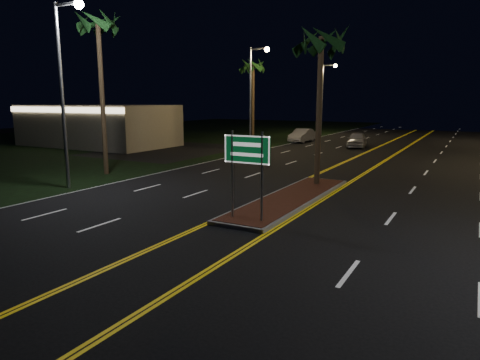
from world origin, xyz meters
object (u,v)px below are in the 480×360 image
Objects in this scene: streetlight_left_mid at (254,86)px; median_island at (291,198)px; streetlight_left_near at (66,74)px; palm_left_far at (253,66)px; streetlight_left_far at (325,91)px; palm_median at (321,41)px; commercial_building at (98,125)px; palm_left_near at (98,25)px; car_far at (302,134)px; car_near at (357,138)px; highway_sign at (247,158)px.

median_island is at bearing -58.02° from streetlight_left_mid.
palm_left_far is at bearing 95.21° from streetlight_left_near.
streetlight_left_far is 16.28m from palm_left_far.
streetlight_left_far is at bearing 82.22° from palm_left_far.
commercial_building is at bearing 159.95° from palm_median.
commercial_building is 1.67× the size of streetlight_left_near.
streetlight_left_mid is at bearing 14.61° from commercial_building.
palm_left_near reaches higher than streetlight_left_near.
palm_left_near is (-1.89, -36.00, 3.02)m from streetlight_left_far.
commercial_building is 21.17m from car_far.
palm_left_near reaches higher than car_near.
car_far is (-6.48, 2.34, -0.00)m from car_near.
commercial_building is 25.45m from car_near.
streetlight_left_mid is at bearing -90.00° from streetlight_left_far.
streetlight_left_far is (15.39, 24.01, 3.65)m from commercial_building.
car_near is (7.59, 26.86, -4.82)m from streetlight_left_near.
car_near is at bearing 25.31° from commercial_building.
streetlight_left_mid is at bearing 83.27° from palm_left_near.
streetlight_left_far is (-10.61, 37.00, 5.57)m from median_island.
highway_sign is 11.17m from streetlight_left_near.
streetlight_left_mid is 1.02× the size of palm_left_far.
palm_left_far is (-12.80, 17.50, 0.47)m from palm_median.
streetlight_left_near is at bearing -148.51° from palm_median.
streetlight_left_mid reaches higher than highway_sign.
highway_sign is 0.39× the size of palm_median.
palm_median is at bearing -51.83° from streetlight_left_mid.
car_near reaches higher than car_far.
streetlight_left_mid is 1.00× the size of streetlight_left_far.
streetlight_left_near is at bearing -90.00° from streetlight_left_mid.
commercial_building reaches higher than highway_sign.
commercial_building is 2.98× the size of car_far.
commercial_building is 2.98× the size of car_near.
commercial_building is 1.67× the size of streetlight_left_far.
median_island is 3.20× the size of highway_sign.
commercial_building is at bearing -163.85° from car_near.
streetlight_left_mid is 16.39m from palm_left_near.
streetlight_left_near reaches higher than car_far.
streetlight_left_mid is (-10.61, 17.00, 5.57)m from median_island.
streetlight_left_mid reaches higher than palm_median.
highway_sign is at bearing -6.47° from streetlight_left_near.
highway_sign is at bearing -71.35° from car_far.
car_far is at bearing -84.12° from streetlight_left_far.
highway_sign is 0.33× the size of palm_left_near.
streetlight_left_far reaches higher than car_near.
palm_median is at bearing -66.00° from car_far.
palm_left_far is (-12.80, 21.00, 7.66)m from median_island.
commercial_building is at bearing 146.52° from highway_sign.
palm_left_near reaches higher than streetlight_left_mid.
median_island is at bearing -74.00° from streetlight_left_far.
median_island is 25.76m from palm_left_far.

